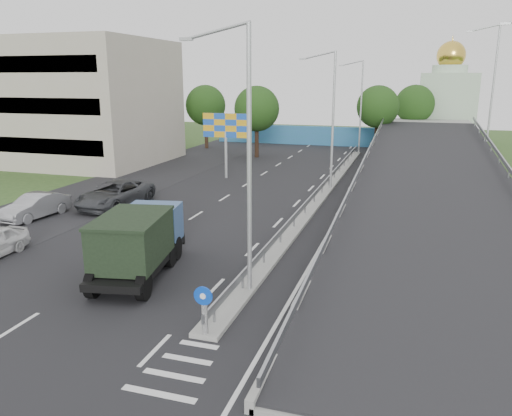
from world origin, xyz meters
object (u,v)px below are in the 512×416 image
at_px(parked_car_c, 115,194).
at_px(lamp_post_far, 359,102).
at_px(dump_truck, 139,240).
at_px(parked_car_b, 35,206).
at_px(lamp_post_near, 244,148).
at_px(sign_bollard, 204,310).
at_px(billboard, 226,129).
at_px(church, 447,102).
at_px(lamp_post_mid, 331,113).

bearing_deg(parked_car_c, lamp_post_far, 71.14).
height_order(dump_truck, parked_car_b, dump_truck).
xyz_separation_m(lamp_post_near, lamp_post_far, (0.00, 40.00, 0.00)).
relative_size(sign_bollard, dump_truck, 0.25).
relative_size(lamp_post_far, parked_car_c, 1.66).
distance_m(billboard, dump_truck, 22.03).
distance_m(sign_bollard, dump_truck, 6.56).
xyz_separation_m(billboard, parked_car_c, (-3.61, -11.39, -3.34)).
distance_m(lamp_post_near, church, 54.90).
distance_m(billboard, parked_car_c, 12.40).
distance_m(lamp_post_near, dump_truck, 6.56).
height_order(lamp_post_near, parked_car_b, lamp_post_near).
bearing_deg(sign_bollard, dump_truck, 138.34).
distance_m(sign_bollard, lamp_post_mid, 24.30).
bearing_deg(lamp_post_far, parked_car_b, -115.34).
bearing_deg(billboard, lamp_post_mid, -12.38).
bearing_deg(lamp_post_far, dump_truck, -97.20).
xyz_separation_m(lamp_post_near, dump_truck, (-4.99, 0.52, -4.23)).
xyz_separation_m(lamp_post_mid, billboard, (-9.11, 2.00, -1.62)).
bearing_deg(dump_truck, billboard, 90.24).
bearing_deg(parked_car_b, dump_truck, -23.58).
distance_m(sign_bollard, lamp_post_near, 6.12).
relative_size(dump_truck, parked_car_b, 1.50).
xyz_separation_m(sign_bollard, church, (10.00, 57.83, 4.28)).
xyz_separation_m(billboard, dump_truck, (4.12, -21.48, -2.60)).
xyz_separation_m(lamp_post_mid, church, (9.89, 34.00, -0.50)).
relative_size(lamp_post_near, dump_truck, 1.48).
height_order(billboard, dump_truck, billboard).
bearing_deg(billboard, parked_car_b, -113.54).
relative_size(lamp_post_mid, parked_car_b, 2.22).
relative_size(lamp_post_far, parked_car_b, 2.22).
height_order(lamp_post_near, billboard, lamp_post_near).
relative_size(sign_bollard, parked_car_b, 0.37).
height_order(sign_bollard, lamp_post_far, lamp_post_far).
height_order(lamp_post_near, church, church).
bearing_deg(lamp_post_near, billboard, 112.49).
distance_m(lamp_post_far, dump_truck, 40.02).
bearing_deg(dump_truck, parked_car_c, 116.81).
xyz_separation_m(lamp_post_near, billboard, (-9.11, 22.00, -1.62)).
relative_size(church, parked_car_c, 2.27).
distance_m(sign_bollard, church, 58.84).
bearing_deg(parked_car_c, billboard, 76.96).
xyz_separation_m(lamp_post_far, dump_truck, (-4.99, -39.48, -4.23)).
relative_size(sign_bollard, church, 0.12).
bearing_deg(sign_bollard, church, 80.19).
bearing_deg(lamp_post_far, lamp_post_near, -90.00).
xyz_separation_m(lamp_post_far, parked_car_b, (-15.79, -33.34, -5.06)).
xyz_separation_m(sign_bollard, lamp_post_mid, (0.11, 23.83, 4.77)).
relative_size(lamp_post_near, billboard, 1.83).
bearing_deg(lamp_post_near, dump_truck, 174.07).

